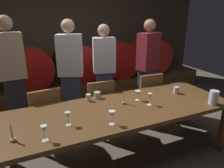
# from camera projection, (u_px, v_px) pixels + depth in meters

# --- Properties ---
(ground_plane) EXTENTS (8.83, 8.83, 0.00)m
(ground_plane) POSITION_uv_depth(u_px,v_px,m) (119.00, 151.00, 2.83)
(ground_plane) COLOR brown
(back_wall) EXTENTS (6.79, 0.24, 2.66)m
(back_wall) POSITION_uv_depth(u_px,v_px,m) (68.00, 35.00, 4.69)
(back_wall) COLOR #473A2D
(back_wall) RESTS_ON ground
(barrel_shelf) EXTENTS (6.11, 0.90, 0.42)m
(barrel_shelf) POSITION_uv_depth(u_px,v_px,m) (77.00, 89.00, 4.58)
(barrel_shelf) COLOR brown
(barrel_shelf) RESTS_ON ground
(wine_barrel_left) EXTENTS (0.82, 0.86, 0.82)m
(wine_barrel_left) POSITION_uv_depth(u_px,v_px,m) (30.00, 66.00, 4.03)
(wine_barrel_left) COLOR brown
(wine_barrel_left) RESTS_ON barrel_shelf
(wine_barrel_center) EXTENTS (0.82, 0.86, 0.82)m
(wine_barrel_center) POSITION_uv_depth(u_px,v_px,m) (75.00, 62.00, 4.38)
(wine_barrel_center) COLOR #513319
(wine_barrel_center) RESTS_ON barrel_shelf
(wine_barrel_right) EXTENTS (0.82, 0.86, 0.82)m
(wine_barrel_right) POSITION_uv_depth(u_px,v_px,m) (116.00, 58.00, 4.76)
(wine_barrel_right) COLOR #513319
(wine_barrel_right) RESTS_ON barrel_shelf
(wine_barrel_far_right) EXTENTS (0.82, 0.86, 0.82)m
(wine_barrel_far_right) POSITION_uv_depth(u_px,v_px,m) (148.00, 55.00, 5.10)
(wine_barrel_far_right) COLOR brown
(wine_barrel_far_right) RESTS_ON barrel_shelf
(dining_table) EXTENTS (2.77, 0.96, 0.72)m
(dining_table) POSITION_uv_depth(u_px,v_px,m) (122.00, 112.00, 2.49)
(dining_table) COLOR brown
(dining_table) RESTS_ON ground
(chair_left) EXTENTS (0.44, 0.44, 0.88)m
(chair_left) POSITION_uv_depth(u_px,v_px,m) (45.00, 115.00, 2.81)
(chair_left) COLOR brown
(chair_left) RESTS_ON ground
(chair_center) EXTENTS (0.42, 0.42, 0.88)m
(chair_center) POSITION_uv_depth(u_px,v_px,m) (99.00, 104.00, 3.14)
(chair_center) COLOR brown
(chair_center) RESTS_ON ground
(chair_right) EXTENTS (0.41, 0.41, 0.88)m
(chair_right) POSITION_uv_depth(u_px,v_px,m) (147.00, 95.00, 3.47)
(chair_right) COLOR brown
(chair_right) RESTS_ON ground
(guest_far_left) EXTENTS (0.40, 0.27, 1.79)m
(guest_far_left) POSITION_uv_depth(u_px,v_px,m) (13.00, 76.00, 3.04)
(guest_far_left) COLOR black
(guest_far_left) RESTS_ON ground
(guest_center_left) EXTENTS (0.44, 0.37, 1.73)m
(guest_center_left) POSITION_uv_depth(u_px,v_px,m) (71.00, 73.00, 3.31)
(guest_center_left) COLOR #33384C
(guest_center_left) RESTS_ON ground
(guest_center_right) EXTENTS (0.43, 0.33, 1.64)m
(guest_center_right) POSITION_uv_depth(u_px,v_px,m) (104.00, 70.00, 3.68)
(guest_center_right) COLOR #33384C
(guest_center_right) RESTS_ON ground
(guest_far_right) EXTENTS (0.43, 0.33, 1.71)m
(guest_far_right) POSITION_uv_depth(u_px,v_px,m) (148.00, 66.00, 3.79)
(guest_far_right) COLOR #33384C
(guest_far_right) RESTS_ON ground
(candle_left) EXTENTS (0.05, 0.05, 0.18)m
(candle_left) POSITION_uv_depth(u_px,v_px,m) (12.00, 137.00, 1.81)
(candle_left) COLOR olive
(candle_left) RESTS_ON dining_table
(candle_right) EXTENTS (0.05, 0.05, 0.18)m
(candle_right) POSITION_uv_depth(u_px,v_px,m) (124.00, 100.00, 2.57)
(candle_right) COLOR olive
(candle_right) RESTS_ON dining_table
(pitcher) EXTENTS (0.11, 0.11, 0.18)m
(pitcher) POSITION_uv_depth(u_px,v_px,m) (214.00, 98.00, 2.55)
(pitcher) COLOR silver
(pitcher) RESTS_ON dining_table
(wine_glass_far_left) EXTENTS (0.06, 0.06, 0.15)m
(wine_glass_far_left) POSITION_uv_depth(u_px,v_px,m) (44.00, 130.00, 1.80)
(wine_glass_far_left) COLOR silver
(wine_glass_far_left) RESTS_ON dining_table
(wine_glass_left) EXTENTS (0.06, 0.06, 0.15)m
(wine_glass_left) POSITION_uv_depth(u_px,v_px,m) (68.00, 116.00, 2.05)
(wine_glass_left) COLOR silver
(wine_glass_left) RESTS_ON dining_table
(wine_glass_center) EXTENTS (0.07, 0.07, 0.15)m
(wine_glass_center) POSITION_uv_depth(u_px,v_px,m) (112.00, 115.00, 2.07)
(wine_glass_center) COLOR white
(wine_glass_center) RESTS_ON dining_table
(wine_glass_right) EXTENTS (0.08, 0.08, 0.13)m
(wine_glass_right) POSITION_uv_depth(u_px,v_px,m) (138.00, 93.00, 2.66)
(wine_glass_right) COLOR silver
(wine_glass_right) RESTS_ON dining_table
(wine_glass_far_right) EXTENTS (0.06, 0.06, 0.15)m
(wine_glass_far_right) POSITION_uv_depth(u_px,v_px,m) (150.00, 97.00, 2.52)
(wine_glass_far_right) COLOR white
(wine_glass_far_right) RESTS_ON dining_table
(cup_left) EXTENTS (0.06, 0.06, 0.09)m
(cup_left) POSITION_uv_depth(u_px,v_px,m) (88.00, 98.00, 2.65)
(cup_left) COLOR white
(cup_left) RESTS_ON dining_table
(cup_center) EXTENTS (0.08, 0.08, 0.09)m
(cup_center) POSITION_uv_depth(u_px,v_px,m) (97.00, 95.00, 2.74)
(cup_center) COLOR beige
(cup_center) RESTS_ON dining_table
(cup_right) EXTENTS (0.08, 0.08, 0.10)m
(cup_right) POSITION_uv_depth(u_px,v_px,m) (176.00, 90.00, 2.91)
(cup_right) COLOR silver
(cup_right) RESTS_ON dining_table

